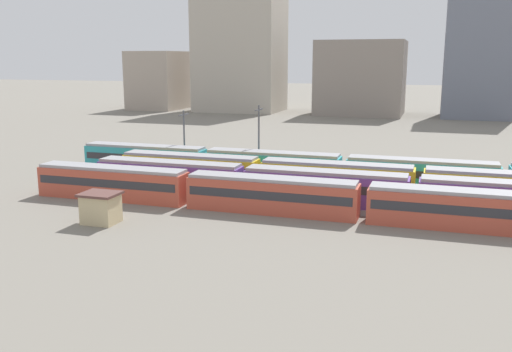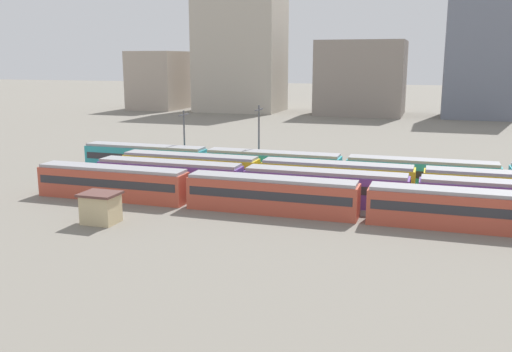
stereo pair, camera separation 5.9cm
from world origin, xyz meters
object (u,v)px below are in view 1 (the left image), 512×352
(catenary_pole_1, at_px, (184,136))
(signal_hut, at_px, (101,208))
(train_track_0, at_px, (363,202))
(catenary_pole_3, at_px, (259,136))
(train_track_1, at_px, (414,193))
(train_track_3, at_px, (421,174))

(catenary_pole_1, distance_m, signal_hut, 27.77)
(train_track_0, bearing_deg, catenary_pole_3, 131.95)
(catenary_pole_1, bearing_deg, catenary_pole_3, 0.21)
(train_track_1, xyz_separation_m, catenary_pole_3, (-21.30, 13.38, 3.40))
(train_track_0, relative_size, train_track_1, 1.00)
(train_track_0, distance_m, catenary_pole_1, 33.66)
(train_track_1, bearing_deg, signal_hut, -154.09)
(catenary_pole_3, bearing_deg, catenary_pole_1, -179.79)
(train_track_0, height_order, catenary_pole_3, catenary_pole_3)
(signal_hut, bearing_deg, catenary_pole_3, 74.69)
(train_track_1, xyz_separation_m, signal_hut, (-28.79, -13.98, -0.35))
(train_track_1, height_order, catenary_pole_1, catenary_pole_1)
(train_track_0, distance_m, train_track_1, 6.95)
(train_track_0, bearing_deg, signal_hut, -160.04)
(train_track_3, bearing_deg, train_track_0, -107.91)
(train_track_3, relative_size, catenary_pole_1, 11.00)
(catenary_pole_3, relative_size, signal_hut, 2.65)
(train_track_0, distance_m, catenary_pole_3, 25.21)
(catenary_pole_1, relative_size, signal_hut, 2.36)
(train_track_3, height_order, catenary_pole_3, catenary_pole_3)
(signal_hut, bearing_deg, train_track_1, 25.91)
(train_track_3, bearing_deg, catenary_pole_3, 172.20)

